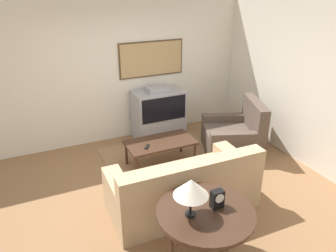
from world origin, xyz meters
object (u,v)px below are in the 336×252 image
Objects in this scene: armchair at (234,136)px; coffee_table at (160,144)px; tv at (158,114)px; table_lamp at (191,188)px; mantel_clock at (217,199)px; console_table at (206,216)px; couch at (183,189)px.

coffee_table is (-1.45, 0.11, 0.11)m from armchair.
table_lamp is at bearing -107.53° from tv.
mantel_clock is at bearing -97.50° from coffee_table.
couch is at bearing 75.99° from console_table.
tv reaches higher than mantel_clock.
tv is 3.31m from mantel_clock.
coffee_table is at bearing -73.60° from armchair.
couch is 1.98m from armchair.
armchair is 3.02m from table_lamp.
armchair reaches higher than mantel_clock.
table_lamp is (-2.06, -2.07, 0.77)m from armchair.
table_lamp is (-1.02, -3.22, 0.58)m from tv.
mantel_clock is (-0.70, -3.22, 0.34)m from tv.
mantel_clock reaches higher than console_table.
table_lamp is (-0.18, 0.01, 0.40)m from console_table.
tv is 3.34m from console_table.
table_lamp is at bearing 176.57° from console_table.
armchair is 2.83m from console_table.
mantel_clock is at bearing -102.19° from tv.
couch is (-0.59, -2.25, -0.18)m from tv.
table_lamp is at bearing -24.05° from armchair.
armchair is (1.04, -1.14, -0.20)m from tv.
table_lamp is at bearing 179.78° from mantel_clock.
coffee_table is 2.36m from table_lamp.
table_lamp reaches higher than couch.
table_lamp reaches higher than mantel_clock.
coffee_table is 5.64× the size of mantel_clock.
couch is 1.30m from table_lamp.
tv is 0.84× the size of armchair.
console_table is at bearing -104.48° from tv.
armchair is at bearing 50.02° from mantel_clock.
tv is 1.01× the size of console_table.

